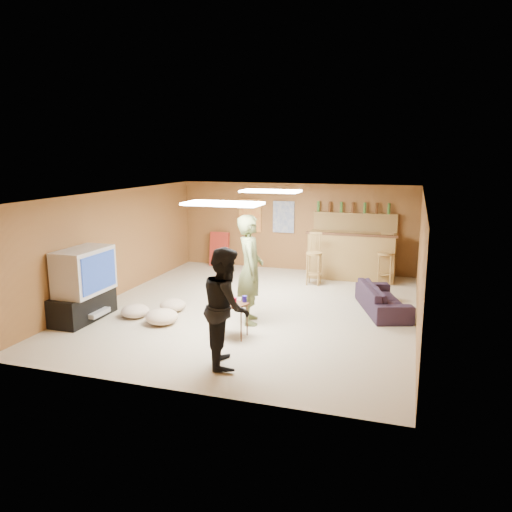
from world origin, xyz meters
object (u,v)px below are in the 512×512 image
(person_olive, at_px, (250,270))
(tray_table, at_px, (232,320))
(bar_counter, at_px, (351,256))
(sofa, at_px, (383,299))
(person_black, at_px, (226,307))
(tv_body, at_px, (84,271))

(person_olive, distance_m, tray_table, 1.03)
(bar_counter, bearing_deg, sofa, -69.41)
(bar_counter, relative_size, person_olive, 1.04)
(bar_counter, distance_m, person_black, 5.58)
(person_olive, bearing_deg, bar_counter, -39.75)
(tv_body, bearing_deg, sofa, 22.58)
(tv_body, height_order, tray_table, tv_body)
(tv_body, relative_size, tray_table, 1.91)
(person_olive, bearing_deg, tv_body, 84.63)
(person_olive, bearing_deg, person_black, 167.20)
(bar_counter, xyz_separation_m, person_black, (-1.07, -5.47, 0.29))
(person_olive, height_order, person_black, person_olive)
(person_black, xyz_separation_m, sofa, (1.96, 3.11, -0.59))
(bar_counter, height_order, sofa, bar_counter)
(person_black, bearing_deg, sofa, -55.29)
(tv_body, relative_size, person_black, 0.65)
(bar_counter, distance_m, sofa, 2.53)
(bar_counter, relative_size, person_black, 1.19)
(tray_table, bearing_deg, person_olive, 86.63)
(tv_body, distance_m, person_black, 3.24)
(bar_counter, xyz_separation_m, sofa, (0.89, -2.36, -0.30))
(sofa, bearing_deg, person_black, 128.88)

